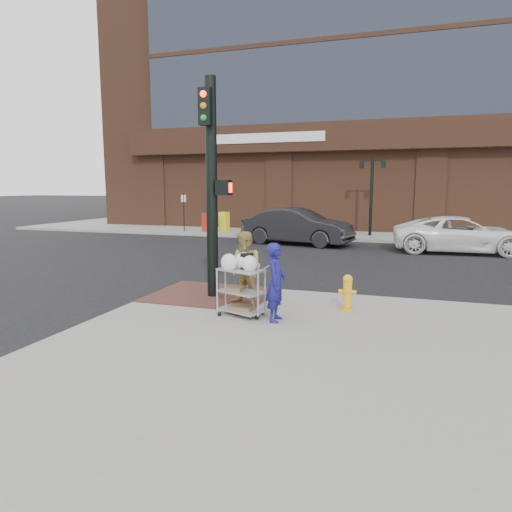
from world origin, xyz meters
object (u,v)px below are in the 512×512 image
(lamp_post, at_px, (372,189))
(pedestrian_tan, at_px, (246,269))
(minivan_white, at_px, (461,235))
(fire_hydrant, at_px, (347,292))
(sedan_dark, at_px, (297,226))
(woman_blue, at_px, (276,282))
(traffic_signal_pole, at_px, (212,182))
(utility_cart, at_px, (241,287))

(lamp_post, bearing_deg, pedestrian_tan, -95.39)
(pedestrian_tan, height_order, minivan_white, pedestrian_tan)
(pedestrian_tan, bearing_deg, fire_hydrant, 22.67)
(sedan_dark, relative_size, minivan_white, 0.96)
(woman_blue, xyz_separation_m, pedestrian_tan, (-0.95, 0.96, 0.05))
(traffic_signal_pole, distance_m, sedan_dark, 11.56)
(fire_hydrant, bearing_deg, pedestrian_tan, -174.89)
(lamp_post, distance_m, minivan_white, 6.25)
(fire_hydrant, bearing_deg, sedan_dark, 107.88)
(sedan_dark, bearing_deg, traffic_signal_pole, -166.02)
(woman_blue, relative_size, sedan_dark, 0.29)
(lamp_post, height_order, fire_hydrant, lamp_post)
(minivan_white, xyz_separation_m, utility_cart, (-5.30, -12.11, -0.03))
(utility_cart, bearing_deg, sedan_dark, 97.98)
(lamp_post, xyz_separation_m, sedan_dark, (-3.08, -3.86, -1.76))
(lamp_post, height_order, woman_blue, lamp_post)
(traffic_signal_pole, relative_size, sedan_dark, 0.96)
(lamp_post, bearing_deg, fire_hydrant, -87.46)
(utility_cart, bearing_deg, pedestrian_tan, 102.82)
(woman_blue, relative_size, minivan_white, 0.28)
(traffic_signal_pole, distance_m, fire_hydrant, 3.92)
(traffic_signal_pole, height_order, minivan_white, traffic_signal_pole)
(woman_blue, xyz_separation_m, sedan_dark, (-2.54, 12.84, -0.06))
(lamp_post, height_order, utility_cart, lamp_post)
(pedestrian_tan, relative_size, fire_hydrant, 2.10)
(traffic_signal_pole, height_order, fire_hydrant, traffic_signal_pole)
(utility_cart, bearing_deg, minivan_white, 66.37)
(traffic_signal_pole, xyz_separation_m, fire_hydrant, (3.17, -0.31, -2.29))
(sedan_dark, height_order, utility_cart, sedan_dark)
(pedestrian_tan, bearing_deg, sedan_dark, 115.20)
(woman_blue, relative_size, pedestrian_tan, 0.94)
(woman_blue, distance_m, pedestrian_tan, 1.35)
(pedestrian_tan, distance_m, minivan_white, 12.57)
(minivan_white, height_order, utility_cart, minivan_white)
(lamp_post, height_order, pedestrian_tan, lamp_post)
(woman_blue, height_order, minivan_white, woman_blue)
(traffic_signal_pole, distance_m, utility_cart, 2.75)
(traffic_signal_pole, xyz_separation_m, woman_blue, (1.94, -1.47, -1.92))
(sedan_dark, bearing_deg, lamp_post, -27.64)
(sedan_dark, distance_m, utility_cart, 12.81)
(traffic_signal_pole, bearing_deg, lamp_post, 80.76)
(minivan_white, relative_size, fire_hydrant, 7.02)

